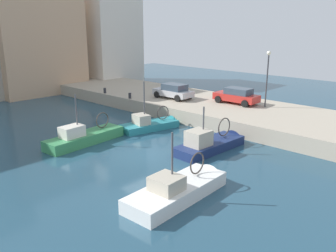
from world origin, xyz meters
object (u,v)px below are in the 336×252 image
object	(u,v)px
quay_streetlamp	(268,70)
fishing_boat_green	(88,141)
parked_car_red	(237,96)
fishing_boat_navy	(213,147)
parked_car_silver	(173,91)
fishing_boat_white	(182,194)
fishing_boat_teal	(154,127)
mooring_bollard_south	(130,96)
mooring_bollard_mid	(105,91)

from	to	relation	value
quay_streetlamp	fishing_boat_green	bearing A→B (deg)	156.45
quay_streetlamp	parked_car_red	bearing A→B (deg)	100.92
fishing_boat_navy	parked_car_silver	size ratio (longest dim) A/B	1.57
fishing_boat_white	fishing_boat_navy	bearing A→B (deg)	24.38
fishing_boat_green	fishing_boat_teal	world-z (taller)	fishing_boat_teal
fishing_boat_white	parked_car_red	xyz separation A→B (m)	(15.31, 6.77, 1.84)
quay_streetlamp	mooring_bollard_south	bearing A→B (deg)	116.25
fishing_boat_green	fishing_boat_white	bearing A→B (deg)	-98.89
mooring_bollard_south	quay_streetlamp	size ratio (longest dim) A/B	0.11
fishing_boat_teal	mooring_bollard_south	world-z (taller)	fishing_boat_teal
fishing_boat_white	parked_car_red	bearing A→B (deg)	23.87
parked_car_red	mooring_bollard_south	size ratio (longest dim) A/B	7.52
fishing_boat_navy	fishing_boat_white	bearing A→B (deg)	-155.62
fishing_boat_white	fishing_boat_teal	bearing A→B (deg)	52.18
parked_car_silver	parked_car_red	xyz separation A→B (m)	(2.22, -5.77, 0.01)
parked_car_silver	mooring_bollard_mid	distance (m)	7.68
parked_car_silver	mooring_bollard_south	xyz separation A→B (m)	(-2.93, 3.09, -0.45)
fishing_boat_teal	mooring_bollard_south	xyz separation A→B (m)	(2.80, 6.16, 1.37)
fishing_boat_green	mooring_bollard_mid	world-z (taller)	fishing_boat_green
fishing_boat_teal	quay_streetlamp	bearing A→B (deg)	-32.05
mooring_bollard_south	mooring_bollard_mid	bearing A→B (deg)	90.00
fishing_boat_teal	mooring_bollard_mid	bearing A→B (deg)	74.57
parked_car_red	fishing_boat_teal	bearing A→B (deg)	161.26
fishing_boat_teal	mooring_bollard_south	size ratio (longest dim) A/B	10.35
fishing_boat_navy	quay_streetlamp	world-z (taller)	quay_streetlamp
mooring_bollard_south	mooring_bollard_mid	size ratio (longest dim) A/B	1.00
fishing_boat_teal	mooring_bollard_mid	size ratio (longest dim) A/B	10.35
parked_car_red	mooring_bollard_mid	world-z (taller)	parked_car_red
fishing_boat_green	quay_streetlamp	xyz separation A→B (m)	(14.19, -6.18, 4.34)
parked_car_silver	parked_car_red	world-z (taller)	parked_car_red
parked_car_red	parked_car_silver	bearing A→B (deg)	111.06
parked_car_silver	quay_streetlamp	distance (m)	9.16
fishing_boat_green	mooring_bollard_south	xyz separation A→B (m)	(8.54, 5.27, 1.36)
parked_car_red	mooring_bollard_mid	xyz separation A→B (m)	(-5.15, 12.86, -0.46)
fishing_boat_navy	mooring_bollard_mid	size ratio (longest dim) A/B	11.52
fishing_boat_navy	quay_streetlamp	xyz separation A→B (m)	(9.22, 1.20, 4.30)
mooring_bollard_south	parked_car_red	bearing A→B (deg)	-59.83
parked_car_red	mooring_bollard_mid	size ratio (longest dim) A/B	7.52
mooring_bollard_south	fishing_boat_teal	bearing A→B (deg)	-114.47
fishing_boat_green	fishing_boat_navy	distance (m)	8.89
fishing_boat_green	fishing_boat_white	xyz separation A→B (m)	(-1.62, -10.36, -0.02)
fishing_boat_teal	parked_car_silver	xyz separation A→B (m)	(5.73, 3.07, 1.82)
fishing_boat_green	parked_car_silver	world-z (taller)	fishing_boat_green
fishing_boat_white	mooring_bollard_mid	size ratio (longest dim) A/B	12.12
parked_car_silver	mooring_bollard_mid	bearing A→B (deg)	112.44
fishing_boat_white	quay_streetlamp	size ratio (longest dim) A/B	1.38
fishing_boat_green	mooring_bollard_mid	size ratio (longest dim) A/B	12.48
fishing_boat_navy	mooring_bollard_mid	world-z (taller)	fishing_boat_navy
parked_car_silver	mooring_bollard_south	distance (m)	4.28
fishing_boat_teal	quay_streetlamp	xyz separation A→B (m)	(8.45, -5.29, 4.34)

